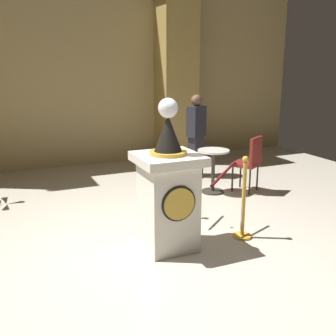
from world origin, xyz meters
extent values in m
plane|color=beige|center=(0.00, 0.00, 0.00)|extent=(10.78, 10.78, 0.00)
cube|color=tan|center=(0.00, 4.58, 1.88)|extent=(10.78, 0.16, 3.77)
cube|color=silver|center=(0.16, -0.04, 0.52)|extent=(0.58, 0.58, 1.05)
cube|color=silver|center=(0.16, -0.04, 1.10)|extent=(0.72, 0.72, 0.10)
cylinder|color=gold|center=(0.16, -0.35, 0.65)|extent=(0.37, 0.03, 0.37)
cylinder|color=black|center=(0.16, -0.34, 0.65)|extent=(0.41, 0.01, 0.41)
cylinder|color=gold|center=(0.16, -0.04, 1.17)|extent=(0.43, 0.43, 0.04)
cone|color=black|center=(0.16, -0.04, 1.40)|extent=(0.32, 0.32, 0.42)
cylinder|color=gold|center=(0.16, -0.04, 1.59)|extent=(0.03, 0.03, 0.06)
sphere|color=silver|center=(0.16, -0.04, 1.68)|extent=(0.22, 0.22, 0.22)
cylinder|color=gold|center=(1.14, -0.16, 0.01)|extent=(0.24, 0.24, 0.03)
cylinder|color=gold|center=(1.14, -0.16, 0.49)|extent=(0.05, 0.05, 0.98)
sphere|color=gold|center=(1.14, -0.16, 1.02)|extent=(0.08, 0.08, 0.08)
cylinder|color=gold|center=(0.54, 0.87, 0.01)|extent=(0.24, 0.24, 0.03)
cylinder|color=gold|center=(0.54, 0.87, 0.47)|extent=(0.05, 0.05, 0.94)
sphere|color=gold|center=(0.54, 0.87, 0.98)|extent=(0.08, 0.08, 0.08)
cylinder|color=#591419|center=(0.99, 0.10, 0.79)|extent=(0.54, 0.34, 0.21)
cylinder|color=#591419|center=(0.69, 0.61, 0.79)|extent=(0.54, 0.34, 0.21)
sphere|color=#591419|center=(0.84, 0.35, 0.70)|extent=(0.04, 0.04, 0.04)
cube|color=black|center=(2.20, 4.19, 0.10)|extent=(0.90, 0.90, 0.20)
cube|color=tan|center=(2.20, 4.19, 1.81)|extent=(0.78, 0.78, 3.62)
cube|color=#26262D|center=(1.97, 2.72, 0.39)|extent=(0.33, 0.29, 0.78)
cube|color=#26262D|center=(1.97, 2.72, 1.07)|extent=(0.42, 0.36, 0.59)
sphere|color=brown|center=(1.97, 2.72, 1.47)|extent=(0.21, 0.21, 0.21)
cylinder|color=#332D28|center=(1.73, 1.63, 0.01)|extent=(0.38, 0.38, 0.03)
cylinder|color=#332D28|center=(1.73, 1.63, 0.36)|extent=(0.06, 0.06, 0.73)
cylinder|color=silver|center=(1.73, 1.63, 0.73)|extent=(0.54, 0.54, 0.03)
cylinder|color=black|center=(2.34, 1.70, 0.23)|extent=(0.03, 0.03, 0.45)
cylinder|color=black|center=(2.06, 1.53, 0.23)|extent=(0.03, 0.03, 0.45)
cylinder|color=black|center=(2.50, 1.43, 0.23)|extent=(0.03, 0.03, 0.45)
cylinder|color=black|center=(2.23, 1.26, 0.23)|extent=(0.03, 0.03, 0.45)
cube|color=maroon|center=(2.28, 1.48, 0.48)|extent=(0.55, 0.55, 0.06)
cube|color=maroon|center=(2.37, 1.34, 0.73)|extent=(0.37, 0.25, 0.45)
camera|label=1|loc=(-1.68, -4.22, 2.16)|focal=43.83mm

